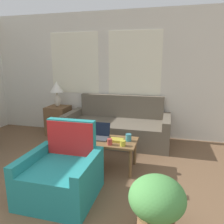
{
  "coord_description": "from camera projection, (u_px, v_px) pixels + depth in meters",
  "views": [
    {
      "loc": [
        1.3,
        -0.62,
        1.6
      ],
      "look_at": [
        0.38,
        2.89,
        0.75
      ],
      "focal_mm": 35.0,
      "sensor_mm": 36.0,
      "label": 1
    }
  ],
  "objects": [
    {
      "name": "book_red",
      "position": [
        116.0,
        140.0,
        3.22
      ],
      "size": [
        0.2,
        0.15,
        0.04
      ],
      "color": "gold",
      "rests_on": "coffee_table"
    },
    {
      "name": "table_lamp",
      "position": [
        57.0,
        90.0,
        4.72
      ],
      "size": [
        0.29,
        0.29,
        0.55
      ],
      "color": "beige",
      "rests_on": "side_table"
    },
    {
      "name": "cup_white",
      "position": [
        123.0,
        143.0,
        3.04
      ],
      "size": [
        0.08,
        0.08,
        0.08
      ],
      "color": "gold",
      "rests_on": "coffee_table"
    },
    {
      "name": "potted_plant",
      "position": [
        157.0,
        204.0,
        1.96
      ],
      "size": [
        0.51,
        0.51,
        0.6
      ],
      "color": "#996B42",
      "rests_on": "ground_plane"
    },
    {
      "name": "coffee_table",
      "position": [
        105.0,
        143.0,
        3.29
      ],
      "size": [
        0.94,
        0.52,
        0.44
      ],
      "color": "brown",
      "rests_on": "ground_plane"
    },
    {
      "name": "armchair",
      "position": [
        63.0,
        175.0,
        2.63
      ],
      "size": [
        0.83,
        0.81,
        0.87
      ],
      "color": "teal",
      "rests_on": "ground_plane"
    },
    {
      "name": "side_table",
      "position": [
        58.0,
        120.0,
        4.88
      ],
      "size": [
        0.46,
        0.46,
        0.62
      ],
      "color": "brown",
      "rests_on": "ground_plane"
    },
    {
      "name": "laptop",
      "position": [
        98.0,
        135.0,
        3.36
      ],
      "size": [
        0.35,
        0.27,
        0.22
      ],
      "color": "#47474C",
      "rests_on": "coffee_table"
    },
    {
      "name": "wall_back",
      "position": [
        107.0,
        75.0,
        4.71
      ],
      "size": [
        6.33,
        0.06,
        2.6
      ],
      "color": "silver",
      "rests_on": "ground_plane"
    },
    {
      "name": "cup_navy",
      "position": [
        129.0,
        137.0,
        3.23
      ],
      "size": [
        0.09,
        0.09,
        0.11
      ],
      "color": "teal",
      "rests_on": "coffee_table"
    },
    {
      "name": "cup_yellow",
      "position": [
        110.0,
        142.0,
        3.08
      ],
      "size": [
        0.07,
        0.07,
        0.09
      ],
      "color": "#B23D38",
      "rests_on": "coffee_table"
    },
    {
      "name": "couch",
      "position": [
        118.0,
        128.0,
        4.42
      ],
      "size": [
        2.04,
        0.9,
        0.9
      ],
      "color": "#665B4C",
      "rests_on": "ground_plane"
    }
  ]
}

